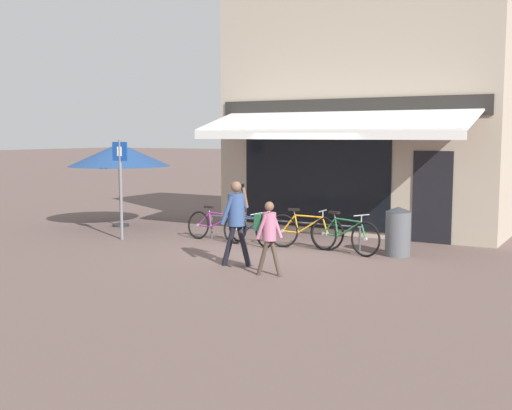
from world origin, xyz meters
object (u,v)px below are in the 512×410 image
object	(u,v)px
bicycle_purple	(216,226)
bicycle_blue	(250,229)
litter_bin	(398,231)
bicycle_orange	(305,231)
pedestrian_adult	(236,214)
cafe_parasol	(119,155)
bicycle_green	(344,235)
parking_sign	(121,178)
pedestrian_child	(268,229)

from	to	relation	value
bicycle_purple	bicycle_blue	bearing A→B (deg)	2.78
litter_bin	bicycle_purple	bearing A→B (deg)	-175.49
bicycle_orange	pedestrian_adult	distance (m)	2.38
pedestrian_adult	cafe_parasol	bearing A→B (deg)	152.86
bicycle_purple	bicycle_green	bearing A→B (deg)	7.36
bicycle_green	cafe_parasol	xyz separation A→B (m)	(-6.75, 0.66, 1.54)
bicycle_purple	bicycle_orange	bearing A→B (deg)	9.22
parking_sign	bicycle_green	bearing A→B (deg)	10.83
litter_bin	bicycle_orange	bearing A→B (deg)	-173.50
bicycle_orange	bicycle_blue	bearing A→B (deg)	-179.94
pedestrian_adult	pedestrian_child	distance (m)	1.02
bicycle_green	parking_sign	size ratio (longest dim) A/B	0.75
pedestrian_adult	cafe_parasol	xyz separation A→B (m)	(-5.51, 2.88, 0.93)
bicycle_purple	bicycle_orange	world-z (taller)	bicycle_orange
bicycle_purple	pedestrian_child	xyz separation A→B (m)	(2.84, -2.60, 0.47)
bicycle_green	pedestrian_child	distance (m)	2.70
bicycle_blue	litter_bin	distance (m)	3.31
bicycle_blue	bicycle_green	size ratio (longest dim) A/B	0.91
bicycle_orange	bicycle_green	bearing A→B (deg)	-11.00
bicycle_green	bicycle_orange	bearing A→B (deg)	-168.90
bicycle_blue	bicycle_green	world-z (taller)	bicycle_green
bicycle_orange	cafe_parasol	xyz separation A→B (m)	(-5.82, 0.60, 1.53)
cafe_parasol	bicycle_green	bearing A→B (deg)	-5.54
bicycle_orange	litter_bin	xyz separation A→B (m)	(2.00, 0.23, 0.12)
pedestrian_adult	litter_bin	size ratio (longest dim) A/B	1.59
pedestrian_adult	pedestrian_child	size ratio (longest dim) A/B	1.22
bicycle_green	pedestrian_child	bearing A→B (deg)	-82.41
pedestrian_adult	parking_sign	world-z (taller)	parking_sign
litter_bin	cafe_parasol	distance (m)	7.95
bicycle_orange	pedestrian_adult	bearing A→B (deg)	-105.20
bicycle_orange	parking_sign	bearing A→B (deg)	-173.55
bicycle_orange	bicycle_green	world-z (taller)	bicycle_orange
bicycle_orange	litter_bin	size ratio (longest dim) A/B	1.72
pedestrian_child	cafe_parasol	world-z (taller)	cafe_parasol
pedestrian_adult	cafe_parasol	world-z (taller)	cafe_parasol
bicycle_green	pedestrian_child	xyz separation A→B (m)	(-0.33, -2.64, 0.44)
bicycle_orange	cafe_parasol	world-z (taller)	cafe_parasol
bicycle_green	bicycle_purple	bearing A→B (deg)	-164.46
bicycle_blue	pedestrian_child	bearing A→B (deg)	-29.58
bicycle_green	pedestrian_child	size ratio (longest dim) A/B	1.34
bicycle_purple	pedestrian_adult	distance (m)	2.97
parking_sign	bicycle_orange	bearing A→B (deg)	13.86
bicycle_blue	parking_sign	world-z (taller)	parking_sign
bicycle_purple	pedestrian_adult	bearing A→B (deg)	-42.09
bicycle_purple	bicycle_blue	distance (m)	0.95
bicycle_orange	pedestrian_adult	world-z (taller)	pedestrian_adult
litter_bin	pedestrian_child	bearing A→B (deg)	-115.44
litter_bin	cafe_parasol	size ratio (longest dim) A/B	0.37
bicycle_purple	litter_bin	world-z (taller)	litter_bin
bicycle_blue	pedestrian_child	size ratio (longest dim) A/B	1.22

